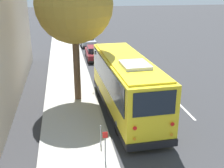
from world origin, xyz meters
TOP-DOWN VIEW (x-y plane):
  - ground_plane at (0.00, 0.00)m, footprint 160.00×160.00m
  - sidewalk_slab at (0.00, 3.36)m, footprint 80.00×3.29m
  - curb_strip at (0.00, 1.64)m, footprint 80.00×0.14m
  - shuttle_bus at (1.45, 0.09)m, footprint 9.45×2.96m
  - parked_sedan_maroon at (14.10, 0.44)m, footprint 4.39×1.82m
  - parked_sedan_silver at (20.94, 0.69)m, footprint 4.65×2.07m
  - parked_sedan_navy at (26.67, 0.30)m, footprint 4.29×1.84m
  - parked_sedan_tan at (33.08, 0.70)m, footprint 4.25×1.74m
  - sign_post_near at (-3.57, 2.13)m, footprint 0.06×0.22m
  - sign_post_far at (-2.18, 2.13)m, footprint 0.06×0.06m
  - lane_stripe_mid at (0.79, -3.54)m, footprint 2.40×0.14m
  - lane_stripe_ahead at (6.79, -3.54)m, footprint 2.40×0.14m

SIDE VIEW (x-z plane):
  - ground_plane at x=0.00m, z-range 0.00..0.00m
  - lane_stripe_mid at x=0.79m, z-range 0.00..0.01m
  - lane_stripe_ahead at x=6.79m, z-range 0.00..0.01m
  - sidewalk_slab at x=0.00m, z-range 0.00..0.15m
  - curb_strip at x=0.00m, z-range 0.00..0.15m
  - parked_sedan_tan at x=33.08m, z-range -0.05..1.23m
  - parked_sedan_silver at x=20.94m, z-range -0.05..1.25m
  - parked_sedan_navy at x=26.67m, z-range -0.05..1.26m
  - parked_sedan_maroon at x=14.10m, z-range -0.05..1.26m
  - sign_post_far at x=-2.18m, z-range 0.15..1.16m
  - sign_post_near at x=-3.57m, z-range 0.17..1.63m
  - shuttle_bus at x=1.45m, z-range 0.13..3.61m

